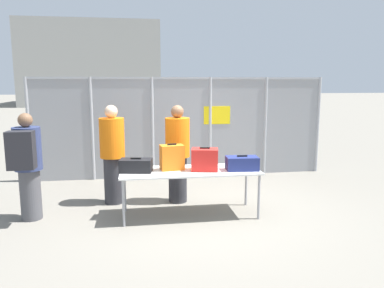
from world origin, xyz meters
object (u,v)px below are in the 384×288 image
(traveler_hooded, at_px, (27,163))
(security_worker_near, at_px, (178,153))
(inspection_table, at_px, (190,173))
(utility_trailer, at_px, (213,143))
(suitcase_black, at_px, (136,165))
(suitcase_navy, at_px, (242,163))
(suitcase_orange, at_px, (172,157))
(security_worker_far, at_px, (113,153))
(suitcase_red, at_px, (205,159))

(traveler_hooded, xyz_separation_m, security_worker_near, (2.34, 0.58, -0.02))
(inspection_table, distance_m, utility_trailer, 4.61)
(inspection_table, xyz_separation_m, suitcase_black, (-0.83, 0.01, 0.15))
(security_worker_near, distance_m, utility_trailer, 3.99)
(security_worker_near, bearing_deg, traveler_hooded, 11.94)
(traveler_hooded, distance_m, security_worker_near, 2.41)
(suitcase_navy, relative_size, utility_trailer, 0.14)
(suitcase_black, relative_size, suitcase_navy, 1.02)
(security_worker_near, bearing_deg, suitcase_orange, 73.98)
(security_worker_near, height_order, security_worker_far, security_worker_far)
(suitcase_red, distance_m, security_worker_far, 1.69)
(suitcase_black, relative_size, suitcase_orange, 1.26)
(inspection_table, distance_m, suitcase_orange, 0.37)
(suitcase_navy, distance_m, security_worker_far, 2.24)
(suitcase_orange, xyz_separation_m, suitcase_red, (0.50, -0.12, -0.03))
(security_worker_far, xyz_separation_m, utility_trailer, (2.53, 3.60, -0.46))
(inspection_table, relative_size, suitcase_black, 4.13)
(suitcase_black, bearing_deg, suitcase_orange, 7.08)
(suitcase_black, bearing_deg, suitcase_navy, -4.00)
(security_worker_near, height_order, utility_trailer, security_worker_near)
(suitcase_orange, distance_m, utility_trailer, 4.64)
(suitcase_navy, height_order, security_worker_near, security_worker_near)
(inspection_table, bearing_deg, security_worker_far, 146.66)
(suitcase_orange, distance_m, security_worker_far, 1.21)
(suitcase_orange, relative_size, security_worker_near, 0.24)
(suitcase_orange, bearing_deg, suitcase_navy, -9.68)
(inspection_table, bearing_deg, traveler_hooded, 176.76)
(suitcase_orange, xyz_separation_m, suitcase_navy, (1.09, -0.19, -0.09))
(suitcase_red, xyz_separation_m, utility_trailer, (1.07, 4.45, -0.48))
(inspection_table, relative_size, utility_trailer, 0.58)
(suitcase_red, bearing_deg, security_worker_near, 114.66)
(suitcase_navy, bearing_deg, suitcase_black, 176.00)
(security_worker_near, relative_size, security_worker_far, 1.00)
(inspection_table, distance_m, traveler_hooded, 2.47)
(suitcase_black, xyz_separation_m, security_worker_near, (0.72, 0.70, 0.05))
(suitcase_red, bearing_deg, inspection_table, 171.37)
(suitcase_orange, height_order, security_worker_near, security_worker_near)
(suitcase_black, xyz_separation_m, security_worker_far, (-0.40, 0.80, 0.05))
(security_worker_far, bearing_deg, suitcase_navy, 156.22)
(security_worker_far, bearing_deg, security_worker_near, 175.28)
(suitcase_orange, bearing_deg, traveler_hooded, 178.59)
(security_worker_far, bearing_deg, traveler_hooded, 29.01)
(suitcase_black, distance_m, utility_trailer, 4.91)
(security_worker_near, xyz_separation_m, utility_trailer, (1.41, 3.70, -0.46))
(traveler_hooded, relative_size, security_worker_near, 0.96)
(inspection_table, xyz_separation_m, suitcase_navy, (0.82, -0.10, 0.15))
(security_worker_near, bearing_deg, suitcase_navy, 136.88)
(inspection_table, xyz_separation_m, suitcase_orange, (-0.27, 0.08, 0.24))
(suitcase_black, xyz_separation_m, suitcase_orange, (0.56, 0.07, 0.10))
(suitcase_navy, bearing_deg, suitcase_orange, 170.32)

